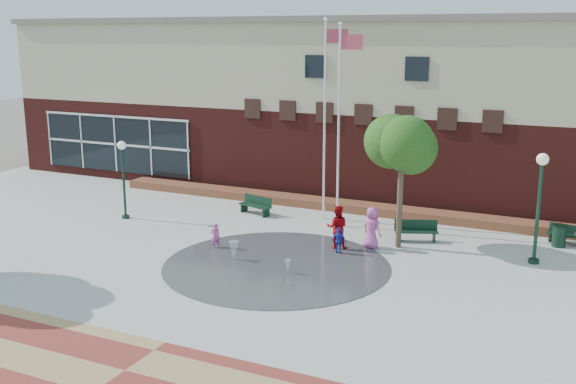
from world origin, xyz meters
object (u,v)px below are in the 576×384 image
at_px(flagpole_right, 340,116).
at_px(child_splash, 215,236).
at_px(trash_can, 559,236).
at_px(flagpole_left, 326,110).
at_px(bench_left, 255,209).

bearing_deg(flagpole_right, child_splash, -122.89).
height_order(flagpole_right, trash_can, flagpole_right).
relative_size(flagpole_right, child_splash, 8.50).
distance_m(flagpole_right, trash_can, 10.18).
distance_m(flagpole_left, flagpole_right, 1.30).
bearing_deg(child_splash, flagpole_left, -156.14).
bearing_deg(child_splash, flagpole_right, -167.96).
height_order(trash_can, child_splash, child_splash).
bearing_deg(bench_left, child_splash, -62.85).
xyz_separation_m(flagpole_left, trash_can, (10.08, 0.16, -4.57)).
distance_m(bench_left, child_splash, 5.28).
distance_m(flagpole_right, bench_left, 6.32).
bearing_deg(trash_can, flagpole_right, -173.78).
height_order(flagpole_left, flagpole_right, flagpole_left).
height_order(bench_left, trash_can, trash_can).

